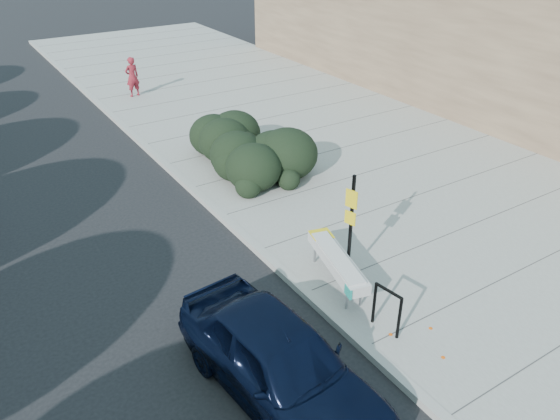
{
  "coord_description": "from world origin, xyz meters",
  "views": [
    {
      "loc": [
        -5.66,
        -7.71,
        7.58
      ],
      "look_at": [
        0.66,
        2.15,
        1.0
      ],
      "focal_mm": 35.0,
      "sensor_mm": 36.0,
      "label": 1
    }
  ],
  "objects_px": {
    "bike_rack": "(387,306)",
    "pedestrian": "(132,77)",
    "sign_post": "(351,221)",
    "sedan_navy": "(280,361)",
    "bench": "(337,261)"
  },
  "relations": [
    {
      "from": "bike_rack",
      "to": "pedestrian",
      "type": "xyz_separation_m",
      "value": [
        1.03,
        17.43,
        0.26
      ]
    },
    {
      "from": "sign_post",
      "to": "pedestrian",
      "type": "distance_m",
      "value": 15.64
    },
    {
      "from": "sedan_navy",
      "to": "sign_post",
      "type": "bearing_deg",
      "value": 26.93
    },
    {
      "from": "bench",
      "to": "sedan_navy",
      "type": "relative_size",
      "value": 0.54
    },
    {
      "from": "pedestrian",
      "to": "sedan_navy",
      "type": "bearing_deg",
      "value": 68.94
    },
    {
      "from": "bench",
      "to": "bike_rack",
      "type": "distance_m",
      "value": 1.77
    },
    {
      "from": "bench",
      "to": "bike_rack",
      "type": "xyz_separation_m",
      "value": [
        -0.14,
        -1.77,
        0.03
      ]
    },
    {
      "from": "bench",
      "to": "pedestrian",
      "type": "distance_m",
      "value": 15.69
    },
    {
      "from": "sign_post",
      "to": "pedestrian",
      "type": "bearing_deg",
      "value": 72.63
    },
    {
      "from": "bench",
      "to": "sign_post",
      "type": "distance_m",
      "value": 0.95
    },
    {
      "from": "bench",
      "to": "pedestrian",
      "type": "bearing_deg",
      "value": 101.1
    },
    {
      "from": "sign_post",
      "to": "sedan_navy",
      "type": "height_order",
      "value": "sign_post"
    },
    {
      "from": "bench",
      "to": "sign_post",
      "type": "relative_size",
      "value": 0.95
    },
    {
      "from": "pedestrian",
      "to": "bench",
      "type": "bearing_deg",
      "value": 77.28
    },
    {
      "from": "sign_post",
      "to": "sedan_navy",
      "type": "xyz_separation_m",
      "value": [
        -3.06,
        -1.94,
        -0.83
      ]
    }
  ]
}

